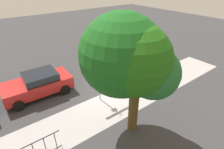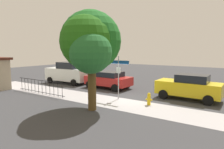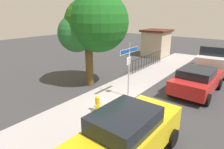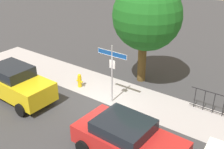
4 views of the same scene
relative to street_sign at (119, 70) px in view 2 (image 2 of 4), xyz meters
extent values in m
plane|color=#38383A|center=(-0.50, -0.40, -2.07)|extent=(60.00, 60.00, 0.00)
cube|color=#A8A3A4|center=(1.50, 0.90, -2.07)|extent=(24.00, 2.60, 0.00)
cylinder|color=#9EA0A5|center=(0.00, 0.00, -0.58)|extent=(0.07, 0.07, 2.99)
cube|color=#144799|center=(0.00, 0.00, 0.51)|extent=(1.63, 0.02, 0.22)
cube|color=white|center=(0.00, 0.00, 0.51)|extent=(1.66, 0.02, 0.25)
cube|color=silver|center=(0.00, 0.02, -0.04)|extent=(0.32, 0.02, 0.42)
cylinder|color=#503C1C|center=(-0.02, 2.91, -0.86)|extent=(0.47, 0.47, 2.41)
sphere|color=#226013|center=(0.21, 2.99, 1.81)|extent=(3.02, 3.02, 3.02)
sphere|color=#22632A|center=(-0.43, 3.48, 1.22)|extent=(2.25, 2.25, 2.25)
sphere|color=#195D1B|center=(0.41, 2.43, 1.86)|extent=(3.55, 3.55, 3.55)
cube|color=gold|center=(-4.04, -2.61, -1.29)|extent=(4.25, 1.83, 0.91)
cube|color=black|center=(-4.30, -2.61, -0.58)|extent=(2.06, 1.57, 0.52)
cylinder|color=black|center=(-2.59, -1.79, -1.75)|extent=(0.65, 0.24, 0.64)
cylinder|color=black|center=(-2.63, -3.51, -1.75)|extent=(0.65, 0.24, 0.64)
cylinder|color=black|center=(-5.45, -1.71, -1.75)|extent=(0.65, 0.24, 0.64)
cylinder|color=black|center=(-5.50, -3.44, -1.75)|extent=(0.65, 0.24, 0.64)
cube|color=red|center=(2.84, -2.86, -1.38)|extent=(4.16, 2.05, 0.73)
cube|color=black|center=(2.59, -2.86, -0.79)|extent=(2.02, 1.75, 0.44)
cylinder|color=black|center=(4.26, -1.94, -1.75)|extent=(0.65, 0.24, 0.64)
cylinder|color=black|center=(4.20, -3.87, -1.75)|extent=(0.65, 0.24, 0.64)
cylinder|color=black|center=(1.47, -1.86, -1.75)|extent=(0.65, 0.24, 0.64)
cylinder|color=black|center=(1.41, -3.78, -1.75)|extent=(0.65, 0.24, 0.64)
cube|color=white|center=(7.79, -2.77, -1.14)|extent=(4.75, 2.20, 1.21)
cube|color=black|center=(7.51, -2.79, -0.21)|extent=(2.33, 1.82, 0.64)
cylinder|color=black|center=(9.30, -1.71, -1.75)|extent=(0.65, 0.26, 0.64)
cylinder|color=black|center=(9.42, -3.63, -1.75)|extent=(0.65, 0.26, 0.64)
cylinder|color=black|center=(6.15, -1.91, -1.75)|extent=(0.65, 0.26, 0.64)
cylinder|color=black|center=(6.27, -3.82, -1.75)|extent=(0.65, 0.26, 0.64)
cylinder|color=black|center=(6.03, 1.90, -1.02)|extent=(5.41, 0.04, 0.04)
cylinder|color=black|center=(6.03, 1.90, -1.95)|extent=(5.41, 0.04, 0.04)
cylinder|color=black|center=(3.55, 1.90, -1.55)|extent=(0.03, 0.03, 1.05)
cylinder|color=black|center=(4.00, 1.90, -1.55)|extent=(0.03, 0.03, 1.05)
cylinder|color=black|center=(4.45, 1.90, -1.55)|extent=(0.03, 0.03, 1.05)
cylinder|color=black|center=(4.90, 1.90, -1.55)|extent=(0.03, 0.03, 1.05)
cylinder|color=black|center=(5.35, 1.90, -1.55)|extent=(0.03, 0.03, 1.05)
cylinder|color=black|center=(5.80, 1.90, -1.55)|extent=(0.03, 0.03, 1.05)
cylinder|color=black|center=(6.25, 1.90, -1.55)|extent=(0.03, 0.03, 1.05)
cylinder|color=black|center=(6.70, 1.90, -1.55)|extent=(0.03, 0.03, 1.05)
cylinder|color=black|center=(7.15, 1.90, -1.55)|extent=(0.03, 0.03, 1.05)
cylinder|color=black|center=(7.60, 1.90, -1.55)|extent=(0.03, 0.03, 1.05)
cylinder|color=black|center=(8.05, 1.90, -1.55)|extent=(0.03, 0.03, 1.05)
cylinder|color=black|center=(8.50, 1.90, -1.55)|extent=(0.03, 0.03, 1.05)
cylinder|color=yellow|center=(-2.35, 0.20, -1.76)|extent=(0.22, 0.22, 0.62)
sphere|color=yellow|center=(-2.35, 0.20, -1.39)|extent=(0.20, 0.20, 0.20)
cylinder|color=yellow|center=(-2.51, 0.20, -1.73)|extent=(0.10, 0.09, 0.09)
cylinder|color=yellow|center=(-2.19, 0.20, -1.73)|extent=(0.10, 0.09, 0.09)
camera|label=1|loc=(4.74, 7.51, 4.72)|focal=28.23mm
camera|label=2|loc=(-7.01, 11.42, 1.37)|focal=31.52mm
camera|label=3|loc=(-8.42, -5.28, 2.40)|focal=30.76mm
camera|label=4|loc=(7.11, -9.81, 5.30)|focal=44.73mm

